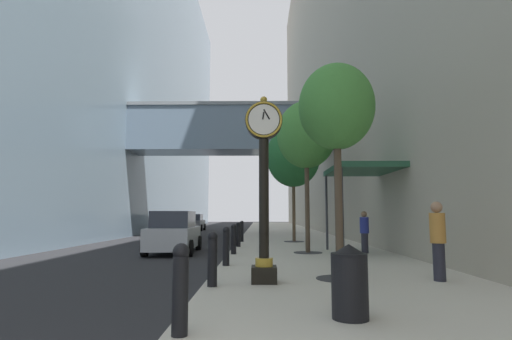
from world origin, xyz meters
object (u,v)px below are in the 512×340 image
object	(u,v)px
bollard_third	(226,245)
pedestrian_walking	(364,231)
street_tree_mid_near	(306,135)
car_grey_mid	(194,223)
car_white_near	(177,226)
car_silver_trailing	(174,233)
car_black_far	(176,229)
bollard_fifth	(238,234)
pedestrian_by_clock	(438,238)
bollard_sixth	(242,231)
street_clock	(264,178)
bollard_nearest	(180,287)
bollard_fourth	(234,238)
trash_bin	(350,280)
street_tree_mid_far	(293,156)
bollard_second	(212,258)
street_tree_near	(336,109)

from	to	relation	value
bollard_third	pedestrian_walking	distance (m)	6.26
street_tree_mid_near	car_grey_mid	distance (m)	25.65
car_white_near	car_silver_trailing	xyz separation A→B (m)	(2.23, -11.49, 0.03)
street_tree_mid_near	car_black_far	world-z (taller)	street_tree_mid_near
bollard_fifth	pedestrian_by_clock	bearing A→B (deg)	-61.75
car_white_near	car_silver_trailing	bearing A→B (deg)	-79.01
bollard_sixth	car_white_near	xyz separation A→B (m)	(-4.85, 6.57, 0.09)
street_clock	bollard_third	xyz separation A→B (m)	(-1.08, 2.88, -1.69)
bollard_sixth	bollard_nearest	bearing A→B (deg)	-90.00
bollard_nearest	pedestrian_walking	xyz separation A→B (m)	(5.00, 10.43, 0.25)
bollard_fourth	street_tree_mid_near	xyz separation A→B (m)	(2.83, 0.49, 4.00)
bollard_fifth	trash_bin	xyz separation A→B (m)	(2.27, -12.53, -0.05)
car_white_near	bollard_sixth	bearing A→B (deg)	-53.60
street_tree_mid_far	bollard_second	bearing A→B (deg)	-101.95
bollard_third	bollard_sixth	size ratio (longest dim) A/B	1.00
trash_bin	car_grey_mid	size ratio (longest dim) A/B	0.24
bollard_third	street_tree_near	distance (m)	5.03
bollard_sixth	street_tree_mid_near	distance (m)	7.89
bollard_fourth	car_white_near	size ratio (longest dim) A/B	0.25
bollard_fifth	bollard_nearest	bearing A→B (deg)	-90.00
street_clock	bollard_fourth	bearing A→B (deg)	99.81
street_clock	car_black_far	xyz separation A→B (m)	(-4.72, 13.13, -1.59)
bollard_sixth	street_tree_mid_near	bearing A→B (deg)	-65.42
street_clock	bollard_sixth	size ratio (longest dim) A/B	3.71
street_clock	street_tree_mid_near	size ratio (longest dim) A/B	0.70
bollard_nearest	car_silver_trailing	world-z (taller)	car_silver_trailing
street_clock	car_silver_trailing	xyz separation A→B (m)	(-3.69, 7.97, -1.58)
pedestrian_by_clock	car_silver_trailing	distance (m)	10.83
pedestrian_by_clock	bollard_fourth	bearing A→B (deg)	129.97
bollard_nearest	car_black_far	xyz separation A→B (m)	(-3.64, 16.92, 0.09)
bollard_fifth	bollard_sixth	size ratio (longest dim) A/B	1.00
street_tree_near	bollard_third	bearing A→B (deg)	140.05
bollard_second	street_tree_mid_far	distance (m)	14.24
bollard_fifth	car_black_far	bearing A→B (deg)	135.50
bollard_fourth	street_tree_mid_far	size ratio (longest dim) A/B	0.18
bollard_sixth	car_silver_trailing	bearing A→B (deg)	-118.00
bollard_third	bollard_fourth	xyz separation A→B (m)	(0.00, 3.34, 0.00)
bollard_fourth	pedestrian_walking	world-z (taller)	pedestrian_walking
street_tree_near	car_silver_trailing	bearing A→B (deg)	126.14
bollard_sixth	pedestrian_by_clock	distance (m)	13.58
bollard_sixth	pedestrian_by_clock	world-z (taller)	pedestrian_by_clock
bollard_sixth	street_tree_near	distance (m)	13.14
trash_bin	car_silver_trailing	xyz separation A→B (m)	(-4.89, 10.95, 0.16)
car_grey_mid	car_silver_trailing	bearing A→B (deg)	-82.68
street_tree_near	pedestrian_by_clock	size ratio (longest dim) A/B	2.89
street_tree_mid_far	street_tree_near	bearing A→B (deg)	-90.00
street_clock	pedestrian_walking	world-z (taller)	street_clock
bollard_fifth	trash_bin	distance (m)	12.74
car_grey_mid	bollard_third	bearing A→B (deg)	-78.73
bollard_fourth	pedestrian_by_clock	distance (m)	7.78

